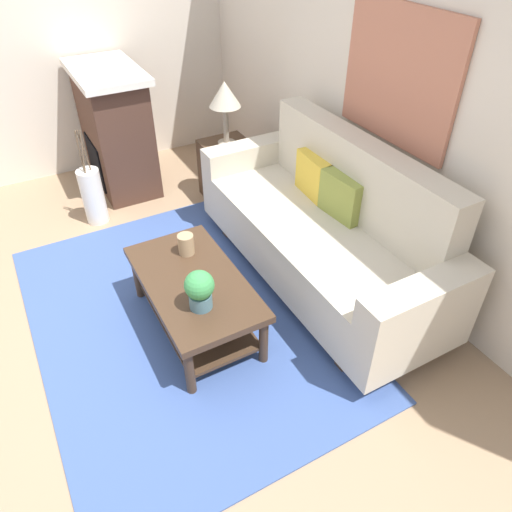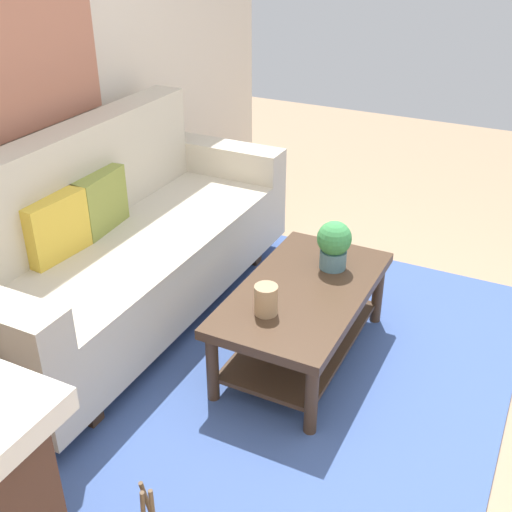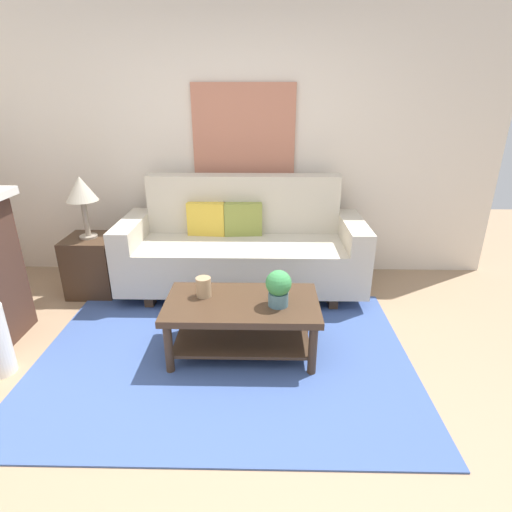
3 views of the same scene
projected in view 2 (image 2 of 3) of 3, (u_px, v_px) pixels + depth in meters
The scene contains 10 objects.
ground_plane at pixel (401, 406), 3.05m from camera, with size 9.28×9.28×0.00m, color #9E7F60.
wall_back at pixel (9, 72), 3.25m from camera, with size 5.28×0.10×2.70m, color beige.
area_rug at pixel (304, 375), 3.25m from camera, with size 2.71×1.93×0.01m, color #3D5693.
couch at pixel (123, 247), 3.55m from camera, with size 2.26×0.84×1.08m.
throw_pillow_mustard at pixel (55, 227), 3.20m from camera, with size 0.36×0.12×0.32m, color gold.
throw_pillow_olive at pixel (100, 202), 3.48m from camera, with size 0.36×0.12×0.32m, color olive.
coffee_table at pixel (303, 307), 3.23m from camera, with size 1.10×0.60×0.43m.
tabletop_vase at pixel (266, 300), 2.95m from camera, with size 0.11×0.11×0.15m, color tan.
potted_plant_tabletop at pixel (334, 244), 3.29m from camera, with size 0.18×0.18×0.26m.
framed_painting at pixel (27, 46), 3.23m from camera, with size 0.99×0.03×0.86m, color #B77056.
Camera 2 is at (-2.39, -0.42, 2.11)m, focal length 44.90 mm.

